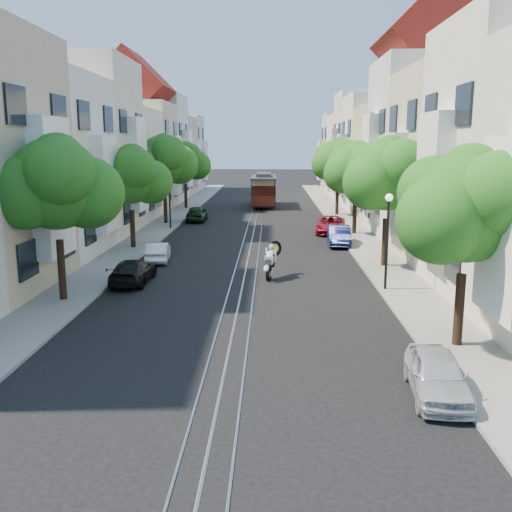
# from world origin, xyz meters

# --- Properties ---
(ground) EXTENTS (200.00, 200.00, 0.00)m
(ground) POSITION_xyz_m (0.00, 28.00, 0.00)
(ground) COLOR black
(ground) RESTS_ON ground
(sidewalk_east) EXTENTS (2.50, 80.00, 0.12)m
(sidewalk_east) POSITION_xyz_m (7.25, 28.00, 0.06)
(sidewalk_east) COLOR gray
(sidewalk_east) RESTS_ON ground
(sidewalk_west) EXTENTS (2.50, 80.00, 0.12)m
(sidewalk_west) POSITION_xyz_m (-7.25, 28.00, 0.06)
(sidewalk_west) COLOR gray
(sidewalk_west) RESTS_ON ground
(rail_left) EXTENTS (0.06, 80.00, 0.02)m
(rail_left) POSITION_xyz_m (-0.55, 28.00, 0.01)
(rail_left) COLOR gray
(rail_left) RESTS_ON ground
(rail_slot) EXTENTS (0.06, 80.00, 0.02)m
(rail_slot) POSITION_xyz_m (0.00, 28.00, 0.01)
(rail_slot) COLOR gray
(rail_slot) RESTS_ON ground
(rail_right) EXTENTS (0.06, 80.00, 0.02)m
(rail_right) POSITION_xyz_m (0.55, 28.00, 0.01)
(rail_right) COLOR gray
(rail_right) RESTS_ON ground
(lane_line) EXTENTS (0.08, 80.00, 0.01)m
(lane_line) POSITION_xyz_m (0.00, 28.00, 0.00)
(lane_line) COLOR tan
(lane_line) RESTS_ON ground
(townhouses_east) EXTENTS (7.75, 72.00, 12.00)m
(townhouses_east) POSITION_xyz_m (11.87, 27.91, 5.18)
(townhouses_east) COLOR beige
(townhouses_east) RESTS_ON ground
(townhouses_west) EXTENTS (7.75, 72.00, 11.76)m
(townhouses_west) POSITION_xyz_m (-11.87, 27.91, 5.08)
(townhouses_west) COLOR silver
(townhouses_west) RESTS_ON ground
(tree_e_a) EXTENTS (4.72, 3.87, 6.27)m
(tree_e_a) POSITION_xyz_m (7.26, -3.02, 4.40)
(tree_e_a) COLOR black
(tree_e_a) RESTS_ON ground
(tree_e_b) EXTENTS (4.93, 4.08, 6.68)m
(tree_e_b) POSITION_xyz_m (7.26, 8.98, 4.73)
(tree_e_b) COLOR black
(tree_e_b) RESTS_ON ground
(tree_e_c) EXTENTS (4.84, 3.99, 6.52)m
(tree_e_c) POSITION_xyz_m (7.26, 19.98, 4.60)
(tree_e_c) COLOR black
(tree_e_c) RESTS_ON ground
(tree_e_d) EXTENTS (5.01, 4.16, 6.85)m
(tree_e_d) POSITION_xyz_m (7.26, 30.98, 4.87)
(tree_e_d) COLOR black
(tree_e_d) RESTS_ON ground
(tree_w_a) EXTENTS (4.93, 4.08, 6.68)m
(tree_w_a) POSITION_xyz_m (-7.14, 1.98, 4.73)
(tree_w_a) COLOR black
(tree_w_a) RESTS_ON ground
(tree_w_b) EXTENTS (4.72, 3.87, 6.27)m
(tree_w_b) POSITION_xyz_m (-7.14, 13.98, 4.40)
(tree_w_b) COLOR black
(tree_w_b) RESTS_ON ground
(tree_w_c) EXTENTS (5.13, 4.28, 7.09)m
(tree_w_c) POSITION_xyz_m (-7.14, 24.98, 5.07)
(tree_w_c) COLOR black
(tree_w_c) RESTS_ON ground
(tree_w_d) EXTENTS (4.84, 3.99, 6.52)m
(tree_w_d) POSITION_xyz_m (-7.14, 35.98, 4.60)
(tree_w_d) COLOR black
(tree_w_d) RESTS_ON ground
(lamp_east) EXTENTS (0.32, 0.32, 4.16)m
(lamp_east) POSITION_xyz_m (6.30, 4.00, 2.85)
(lamp_east) COLOR black
(lamp_east) RESTS_ON ground
(lamp_west) EXTENTS (0.32, 0.32, 4.16)m
(lamp_west) POSITION_xyz_m (-6.30, 22.00, 2.85)
(lamp_west) COLOR black
(lamp_west) RESTS_ON ground
(sportbike_rider) EXTENTS (0.89, 1.98, 1.79)m
(sportbike_rider) POSITION_xyz_m (1.30, 6.40, 0.95)
(sportbike_rider) COLOR black
(sportbike_rider) RESTS_ON ground
(cable_car) EXTENTS (2.56, 8.14, 3.13)m
(cable_car) POSITION_xyz_m (0.50, 38.68, 1.85)
(cable_car) COLOR black
(cable_car) RESTS_ON ground
(parked_car_e_near) EXTENTS (1.66, 3.51, 1.16)m
(parked_car_e_near) POSITION_xyz_m (5.54, -6.58, 0.58)
(parked_car_e_near) COLOR #B5BCC2
(parked_car_e_near) RESTS_ON ground
(parked_car_e_mid) EXTENTS (1.50, 3.86, 1.25)m
(parked_car_e_mid) POSITION_xyz_m (5.60, 15.55, 0.63)
(parked_car_e_mid) COLOR #0D1741
(parked_car_e_mid) RESTS_ON ground
(parked_car_e_far) EXTENTS (2.58, 4.69, 1.24)m
(parked_car_e_far) POSITION_xyz_m (5.60, 20.55, 0.62)
(parked_car_e_far) COLOR maroon
(parked_car_e_far) RESTS_ON ground
(parked_car_w_near) EXTENTS (1.65, 3.90, 1.12)m
(parked_car_w_near) POSITION_xyz_m (-5.09, 5.21, 0.56)
(parked_car_w_near) COLOR black
(parked_car_w_near) RESTS_ON ground
(parked_car_w_mid) EXTENTS (1.45, 3.34, 1.07)m
(parked_car_w_mid) POSITION_xyz_m (-4.90, 10.21, 0.53)
(parked_car_w_mid) COLOR silver
(parked_car_w_mid) RESTS_ON ground
(parked_car_w_far) EXTENTS (1.59, 3.85, 1.31)m
(parked_car_w_far) POSITION_xyz_m (-4.90, 26.84, 0.65)
(parked_car_w_far) COLOR black
(parked_car_w_far) RESTS_ON ground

